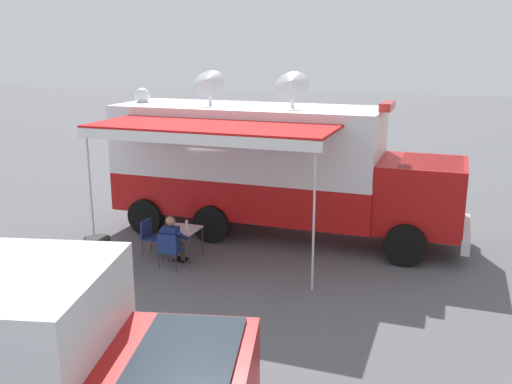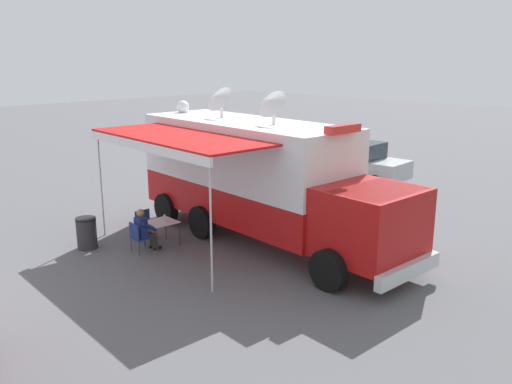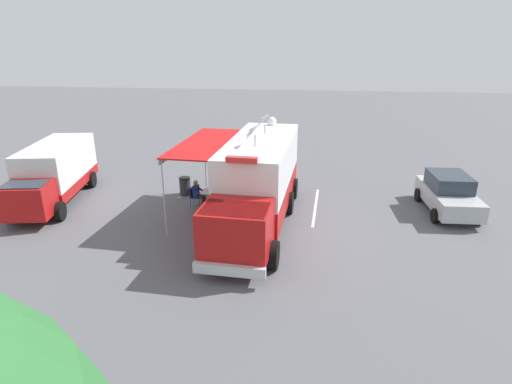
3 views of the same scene
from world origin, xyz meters
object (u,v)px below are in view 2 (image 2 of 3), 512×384
(folding_chair_at_table, at_px, (138,235))
(car_behind_truck, at_px, (359,162))
(seated_responder, at_px, (144,229))
(command_truck, at_px, (260,176))
(folding_chair_beside_table, at_px, (145,222))
(folding_table, at_px, (161,223))
(water_bottle, at_px, (164,219))
(trash_bin, at_px, (87,233))

(folding_chair_at_table, height_order, car_behind_truck, car_behind_truck)
(folding_chair_at_table, xyz_separation_m, seated_responder, (-0.19, 0.01, 0.14))
(command_truck, height_order, folding_chair_at_table, command_truck)
(folding_chair_beside_table, bearing_deg, command_truck, 133.72)
(folding_table, xyz_separation_m, seated_responder, (0.61, 0.04, -0.02))
(folding_table, relative_size, folding_chair_beside_table, 0.97)
(water_bottle, relative_size, trash_bin, 0.25)
(command_truck, relative_size, car_behind_truck, 2.25)
(folding_chair_at_table, xyz_separation_m, folding_chair_beside_table, (-0.79, -0.87, 0.00))
(command_truck, distance_m, folding_chair_beside_table, 3.76)
(command_truck, distance_m, water_bottle, 3.03)
(command_truck, distance_m, trash_bin, 5.24)
(command_truck, height_order, seated_responder, command_truck)
(command_truck, xyz_separation_m, folding_table, (2.39, -1.66, -1.27))
(seated_responder, height_order, car_behind_truck, car_behind_truck)
(command_truck, bearing_deg, folding_chair_at_table, -27.11)
(trash_bin, bearing_deg, seated_responder, 127.00)
(water_bottle, xyz_separation_m, folding_chair_at_table, (0.83, -0.09, -0.32))
(folding_chair_at_table, bearing_deg, command_truck, 152.89)
(water_bottle, bearing_deg, seated_responder, -7.30)
(car_behind_truck, bearing_deg, trash_bin, -3.24)
(trash_bin, bearing_deg, folding_table, 140.99)
(folding_table, bearing_deg, trash_bin, -39.01)
(folding_table, bearing_deg, water_bottle, 105.20)
(water_bottle, distance_m, car_behind_truck, 10.88)
(water_bottle, relative_size, folding_chair_at_table, 0.26)
(water_bottle, bearing_deg, command_truck, 146.88)
(water_bottle, distance_m, seated_responder, 0.67)
(water_bottle, height_order, trash_bin, water_bottle)
(car_behind_truck, bearing_deg, folding_chair_beside_table, -1.21)
(folding_chair_at_table, distance_m, car_behind_truck, 11.71)
(folding_chair_beside_table, relative_size, trash_bin, 0.96)
(water_bottle, distance_m, trash_bin, 2.24)
(command_truck, height_order, car_behind_truck, command_truck)
(command_truck, xyz_separation_m, trash_bin, (4.03, -2.99, -1.49))
(water_bottle, bearing_deg, folding_chair_beside_table, -87.68)
(command_truck, xyz_separation_m, seated_responder, (3.00, -1.62, -1.30))
(command_truck, height_order, folding_table, command_truck)
(folding_table, height_order, folding_chair_at_table, folding_chair_at_table)
(seated_responder, xyz_separation_m, car_behind_truck, (-11.50, -0.66, 0.23))
(folding_chair_beside_table, xyz_separation_m, car_behind_truck, (-10.89, 0.23, 0.37))
(water_bottle, bearing_deg, folding_table, -74.80)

